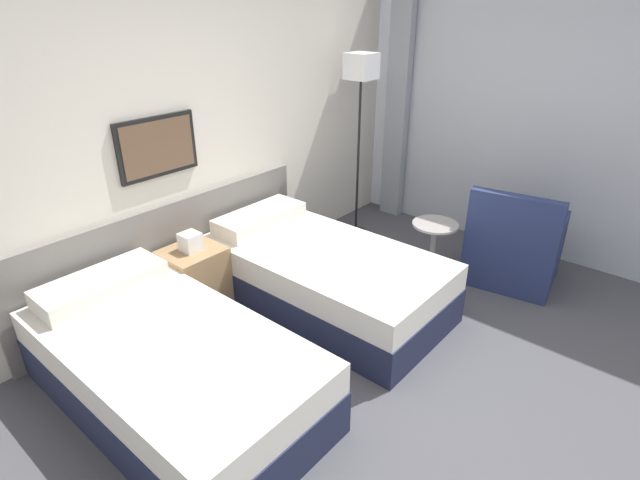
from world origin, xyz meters
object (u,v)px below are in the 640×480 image
object	(u,v)px
nightstand	(195,279)
armchair	(513,249)
floor_lamp	(361,83)
side_table	(433,242)
bed_near_door	(170,367)
bed_near_window	(323,276)

from	to	relation	value
nightstand	armchair	world-z (taller)	armchair
nightstand	floor_lamp	distance (m)	2.37
side_table	armchair	xyz separation A→B (m)	(0.49, -0.52, -0.09)
bed_near_door	nightstand	world-z (taller)	nightstand
floor_lamp	side_table	xyz separation A→B (m)	(-0.39, -1.11, -1.16)
bed_near_window	side_table	distance (m)	1.03
nightstand	armchair	size ratio (longest dim) A/B	0.77
nightstand	side_table	bearing A→B (deg)	-36.71
bed_near_door	floor_lamp	xyz separation A→B (m)	(2.72, 0.62, 1.29)
bed_near_door	armchair	world-z (taller)	armchair
floor_lamp	armchair	xyz separation A→B (m)	(0.11, -1.63, -1.26)
bed_near_door	floor_lamp	bearing A→B (deg)	12.74
bed_near_door	side_table	xyz separation A→B (m)	(2.34, -0.49, 0.12)
bed_near_window	armchair	bearing A→B (deg)	-36.17
floor_lamp	side_table	world-z (taller)	floor_lamp
bed_near_window	armchair	size ratio (longest dim) A/B	2.19
floor_lamp	armchair	distance (m)	2.06
floor_lamp	armchair	bearing A→B (deg)	-86.30
floor_lamp	side_table	size ratio (longest dim) A/B	3.25
nightstand	floor_lamp	xyz separation A→B (m)	(2.00, -0.10, 1.27)
nightstand	side_table	size ratio (longest dim) A/B	1.21
bed_near_window	armchair	xyz separation A→B (m)	(1.39, -1.01, 0.03)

